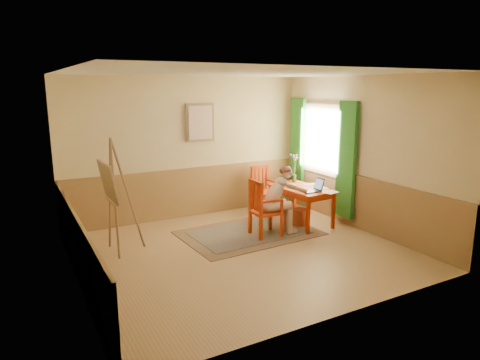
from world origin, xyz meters
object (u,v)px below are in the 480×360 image
easel (111,186)px  chair_left (263,208)px  laptop (314,189)px  chair_back (263,189)px  figure (278,197)px  table (301,192)px

easel → chair_left: bearing=-11.5°
laptop → chair_back: bearing=98.5°
chair_back → figure: (-0.52, -1.34, 0.20)m
chair_left → chair_back: 1.55m
table → chair_back: bearing=100.6°
table → chair_left: size_ratio=1.22×
table → chair_back: 1.09m
table → chair_back: size_ratio=1.30×
figure → chair_back: bearing=68.9°
laptop → easel: 3.57m
table → laptop: (0.01, -0.35, 0.14)m
chair_left → easel: size_ratio=0.56×
table → figure: size_ratio=1.01×
chair_left → chair_back: (0.81, 1.32, -0.03)m
table → laptop: laptop is taller
chair_back → laptop: bearing=-81.5°
chair_left → figure: figure is taller
laptop → easel: size_ratio=0.21×
figure → chair_left: bearing=175.4°
chair_left → easel: 2.59m
chair_back → easel: bearing=-166.1°
figure → laptop: figure is taller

